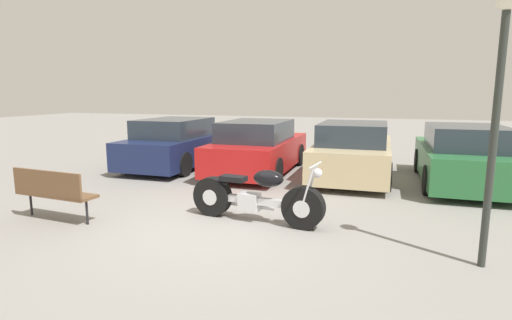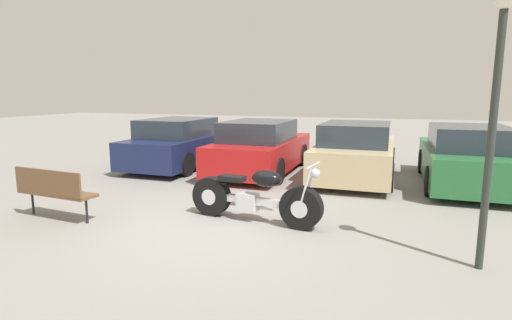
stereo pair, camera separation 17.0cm
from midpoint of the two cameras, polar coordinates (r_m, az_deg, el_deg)
The scene contains 8 objects.
ground_plane at distance 6.55m, azimuth -6.73°, elevation -9.66°, with size 60.00×60.00×0.00m, color gray.
motorcycle at distance 6.73m, azimuth -0.95°, elevation -5.25°, with size 2.38×0.74×1.06m.
parked_car_navy at distance 11.98m, azimuth -11.48°, elevation 2.24°, with size 1.88×4.23×1.42m.
parked_car_red at distance 10.87m, azimuth -0.11°, elevation 1.70°, with size 1.88×4.23×1.42m.
parked_car_champagne at distance 10.48m, azimuth 13.26°, elevation 1.15°, with size 1.88×4.23×1.42m.
parked_car_green at distance 10.47m, azimuth 27.05°, elevation 0.34°, with size 1.88×4.23×1.42m.
park_bench at distance 7.57m, azimuth -27.68°, elevation -3.79°, with size 1.54×0.54×0.89m.
lamp_post at distance 5.47m, azimuth 30.57°, elevation 8.45°, with size 0.25×0.25×3.31m.
Camera 1 is at (2.52, -5.64, 2.15)m, focal length 28.00 mm.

